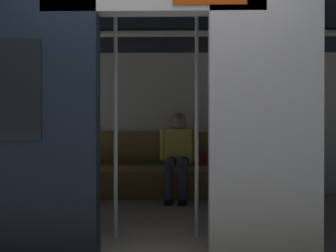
# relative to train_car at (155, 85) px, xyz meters

# --- Properties ---
(train_car) EXTENTS (6.40, 2.81, 2.23)m
(train_car) POSITION_rel_train_car_xyz_m (0.00, 0.00, 0.00)
(train_car) COLOR silver
(train_car) RESTS_ON ground_plane
(bench_seat) EXTENTS (2.98, 0.44, 0.48)m
(bench_seat) POSITION_rel_train_car_xyz_m (-0.05, -1.07, -1.12)
(bench_seat) COLOR olive
(bench_seat) RESTS_ON ground_plane
(person_seated) EXTENTS (0.55, 0.70, 1.20)m
(person_seated) POSITION_rel_train_car_xyz_m (-0.27, -1.02, -0.79)
(person_seated) COLOR #D8CC4C
(person_seated) RESTS_ON ground_plane
(handbag) EXTENTS (0.26, 0.15, 0.17)m
(handbag) POSITION_rel_train_car_xyz_m (-0.64, -1.12, -0.92)
(handbag) COLOR maroon
(handbag) RESTS_ON bench_seat
(book) EXTENTS (0.19, 0.25, 0.03)m
(book) POSITION_rel_train_car_xyz_m (0.03, -1.11, -0.99)
(book) COLOR #33723F
(book) RESTS_ON bench_seat
(grab_pole_door) EXTENTS (0.04, 0.04, 2.09)m
(grab_pole_door) POSITION_rel_train_car_xyz_m (0.32, 0.75, -0.44)
(grab_pole_door) COLOR silver
(grab_pole_door) RESTS_ON ground_plane
(grab_pole_far) EXTENTS (0.04, 0.04, 2.09)m
(grab_pole_far) POSITION_rel_train_car_xyz_m (-0.42, 0.69, -0.44)
(grab_pole_far) COLOR silver
(grab_pole_far) RESTS_ON ground_plane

